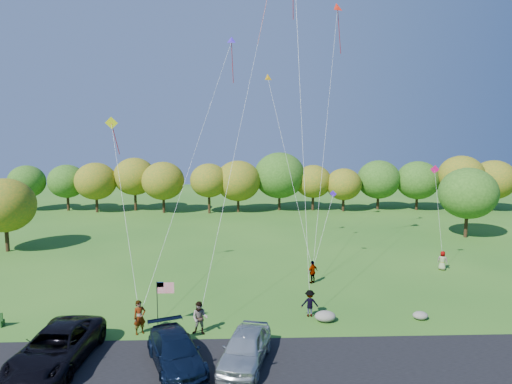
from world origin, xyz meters
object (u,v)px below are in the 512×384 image
minivan_navy (176,352)px  flyer_b (200,318)px  flyer_c (310,303)px  minivan_dark (57,347)px  minivan_silver (245,348)px  flyer_e (442,261)px  trash_barrel (94,331)px  flyer_a (140,317)px  flyer_d (313,272)px

minivan_navy → flyer_b: size_ratio=2.79×
minivan_navy → flyer_c: flyer_c is taller
minivan_dark → flyer_c: (13.24, 5.43, -0.11)m
minivan_navy → minivan_silver: 3.35m
flyer_e → trash_barrel: 27.21m
flyer_b → flyer_a: bearing=-173.0°
flyer_a → flyer_e: flyer_a is taller
minivan_dark → flyer_a: size_ratio=3.27×
flyer_a → flyer_e: bearing=-6.3°
minivan_silver → flyer_e: 21.92m
flyer_a → trash_barrel: flyer_a is taller
minivan_silver → flyer_d: 12.89m
minivan_silver → flyer_c: 7.02m
minivan_dark → flyer_a: flyer_a is taller
flyer_b → flyer_e: 21.88m
minivan_silver → flyer_d: minivan_silver is taller
flyer_e → flyer_d: bearing=50.5°
flyer_d → flyer_e: 11.49m
flyer_c → flyer_e: bearing=-141.3°
minivan_navy → flyer_d: bearing=33.7°
minivan_navy → minivan_silver: (3.34, 0.16, 0.07)m
minivan_navy → trash_barrel: 5.89m
minivan_navy → flyer_a: size_ratio=2.71×
flyer_a → flyer_d: 13.76m
minivan_navy → trash_barrel: minivan_navy is taller
minivan_silver → trash_barrel: size_ratio=4.88×
flyer_d → minivan_navy: bearing=16.1°
minivan_dark → flyer_e: 29.26m
flyer_b → flyer_c: size_ratio=1.13×
flyer_b → flyer_c: 6.93m
flyer_b → minivan_dark: bearing=-144.6°
minivan_silver → flyer_c: (4.05, 5.74, -0.06)m
flyer_b → trash_barrel: size_ratio=1.88×
flyer_a → flyer_d: (11.09, 8.14, -0.11)m
flyer_b → flyer_e: flyer_b is taller
minivan_dark → flyer_b: size_ratio=3.36×
minivan_silver → flyer_b: 4.29m
minivan_dark → trash_barrel: 2.90m
minivan_dark → minivan_navy: size_ratio=1.21×
minivan_navy → minivan_silver: bearing=-18.1°
minivan_dark → flyer_d: minivan_dark is taller
flyer_e → trash_barrel: flyer_e is taller
flyer_d → flyer_a: bearing=-2.0°
flyer_c → flyer_d: 6.17m
flyer_a → flyer_d: bearing=3.7°
minivan_navy → minivan_dark: bearing=154.6°
minivan_navy → flyer_c: (7.39, 5.90, 0.01)m
minivan_dark → flyer_d: bearing=42.7°
flyer_b → flyer_c: bearing=29.0°
minivan_dark → flyer_a: 4.70m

